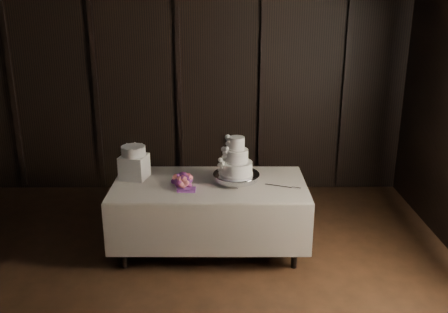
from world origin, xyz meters
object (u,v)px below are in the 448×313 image
small_cake (133,151)px  bouquet (182,181)px  display_table (210,214)px  box_pedestal (134,167)px  wedding_cake (234,160)px  cake_stand (236,178)px

small_cake → bouquet: bearing=-25.5°
display_table → box_pedestal: bearing=169.1°
wedding_cake → small_cake: wedding_cake is taller
bouquet → small_cake: 0.62m
cake_stand → box_pedestal: bearing=173.4°
bouquet → small_cake: bearing=154.5°
small_cake → box_pedestal: bearing=0.0°
display_table → cake_stand: size_ratio=4.12×
wedding_cake → box_pedestal: 1.06m
display_table → wedding_cake: size_ratio=5.06×
display_table → bouquet: bouquet is taller
display_table → cake_stand: 0.48m
bouquet → box_pedestal: box_pedestal is taller
cake_stand → wedding_cake: 0.20m
wedding_cake → bouquet: wedding_cake is taller
cake_stand → wedding_cake: (-0.03, -0.02, 0.20)m
cake_stand → small_cake: small_cake is taller
cake_stand → bouquet: size_ratio=1.23×
wedding_cake → cake_stand: bearing=13.0°
display_table → wedding_cake: bearing=4.5°
display_table → bouquet: 0.50m
bouquet → box_pedestal: size_ratio=1.51×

